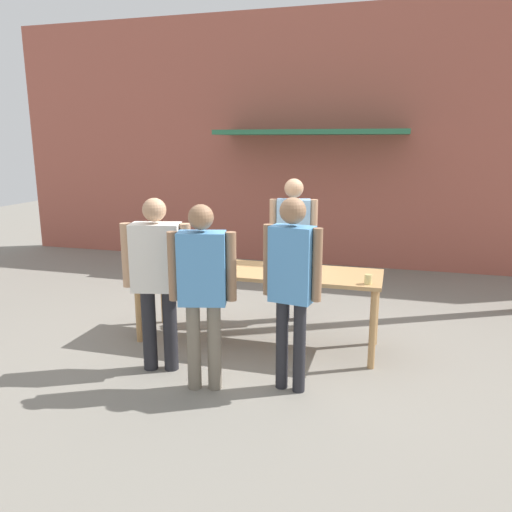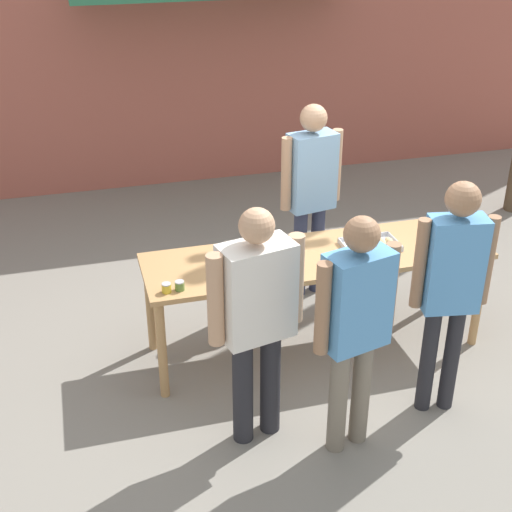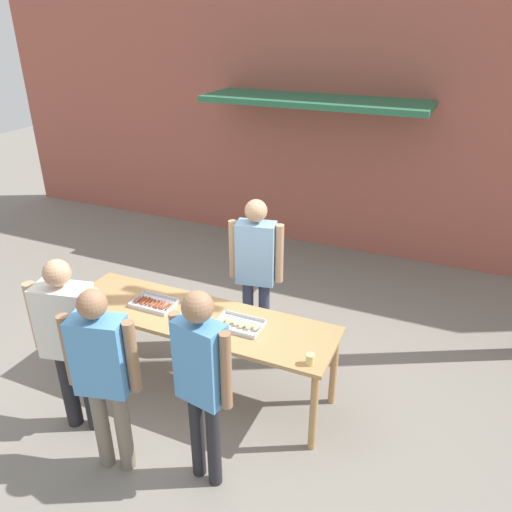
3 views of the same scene
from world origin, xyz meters
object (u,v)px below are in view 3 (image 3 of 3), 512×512
at_px(person_server_behind_table, 256,263).
at_px(person_customer_holding_hotdog, 69,334).
at_px(food_tray_buns, 239,324).
at_px(condiment_jar_ketchup, 86,301).
at_px(food_tray_sausages, 154,304).
at_px(beer_cup, 310,359).
at_px(condiment_jar_mustard, 78,299).
at_px(person_customer_waiting_in_line, 103,368).
at_px(person_customer_with_cup, 202,374).

bearing_deg(person_server_behind_table, person_customer_holding_hotdog, -129.88).
height_order(food_tray_buns, condiment_jar_ketchup, condiment_jar_ketchup).
relative_size(food_tray_sausages, beer_cup, 4.37).
height_order(food_tray_sausages, person_customer_holding_hotdog, person_customer_holding_hotdog).
bearing_deg(beer_cup, person_server_behind_table, 131.21).
distance_m(condiment_jar_ketchup, person_customer_holding_hotdog, 0.76).
relative_size(condiment_jar_ketchup, person_server_behind_table, 0.04).
height_order(condiment_jar_mustard, person_customer_holding_hotdog, person_customer_holding_hotdog).
height_order(condiment_jar_ketchup, beer_cup, beer_cup).
xyz_separation_m(condiment_jar_mustard, person_customer_holding_hotdog, (0.49, -0.63, 0.12)).
bearing_deg(person_customer_holding_hotdog, condiment_jar_mustard, -64.97).
xyz_separation_m(food_tray_sausages, person_customer_waiting_in_line, (0.33, -1.16, 0.15)).
xyz_separation_m(condiment_jar_ketchup, person_customer_with_cup, (1.74, -0.70, 0.18)).
bearing_deg(beer_cup, person_customer_holding_hotdog, -162.06).
relative_size(condiment_jar_mustard, condiment_jar_ketchup, 1.00).
relative_size(condiment_jar_mustard, person_customer_with_cup, 0.04).
distance_m(condiment_jar_ketchup, beer_cup, 2.36).
bearing_deg(food_tray_buns, person_server_behind_table, 103.62).
height_order(condiment_jar_mustard, beer_cup, beer_cup).
xyz_separation_m(food_tray_buns, person_customer_holding_hotdog, (-1.19, -0.91, 0.13)).
bearing_deg(condiment_jar_ketchup, food_tray_buns, 9.53).
bearing_deg(person_server_behind_table, condiment_jar_ketchup, -151.50).
bearing_deg(beer_cup, person_customer_waiting_in_line, -147.33).
height_order(condiment_jar_mustard, person_customer_with_cup, person_customer_with_cup).
distance_m(person_customer_holding_hotdog, person_customer_with_cup, 1.35).
bearing_deg(beer_cup, condiment_jar_ketchup, 179.95).
height_order(food_tray_sausages, person_customer_waiting_in_line, person_customer_waiting_in_line).
relative_size(food_tray_buns, person_server_behind_table, 0.25).
bearing_deg(food_tray_buns, person_customer_holding_hotdog, -142.73).
relative_size(person_customer_with_cup, person_customer_waiting_in_line, 1.04).
relative_size(condiment_jar_mustard, person_customer_holding_hotdog, 0.04).
distance_m(person_customer_holding_hotdog, person_customer_waiting_in_line, 0.63).
height_order(food_tray_sausages, beer_cup, beer_cup).
relative_size(food_tray_buns, person_customer_with_cup, 0.25).
height_order(person_customer_holding_hotdog, person_customer_with_cup, person_customer_with_cup).
distance_m(food_tray_buns, person_customer_with_cup, 1.00).
distance_m(food_tray_buns, person_customer_waiting_in_line, 1.32).
bearing_deg(food_tray_buns, person_customer_waiting_in_line, -117.92).
bearing_deg(food_tray_buns, condiment_jar_ketchup, -170.47).
height_order(beer_cup, person_server_behind_table, person_server_behind_table).
relative_size(condiment_jar_ketchup, person_customer_waiting_in_line, 0.04).
distance_m(food_tray_sausages, person_customer_holding_hotdog, 0.95).
bearing_deg(person_customer_waiting_in_line, person_server_behind_table, -115.64).
relative_size(food_tray_sausages, condiment_jar_mustard, 6.09).
distance_m(condiment_jar_ketchup, person_customer_waiting_in_line, 1.33).
relative_size(person_server_behind_table, person_customer_with_cup, 1.01).
xyz_separation_m(condiment_jar_mustard, person_server_behind_table, (1.47, 1.13, 0.19)).
bearing_deg(person_customer_holding_hotdog, person_server_behind_table, -131.65).
distance_m(food_tray_buns, person_customer_holding_hotdog, 1.50).
xyz_separation_m(person_server_behind_table, person_customer_waiting_in_line, (-0.41, -2.02, -0.06)).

